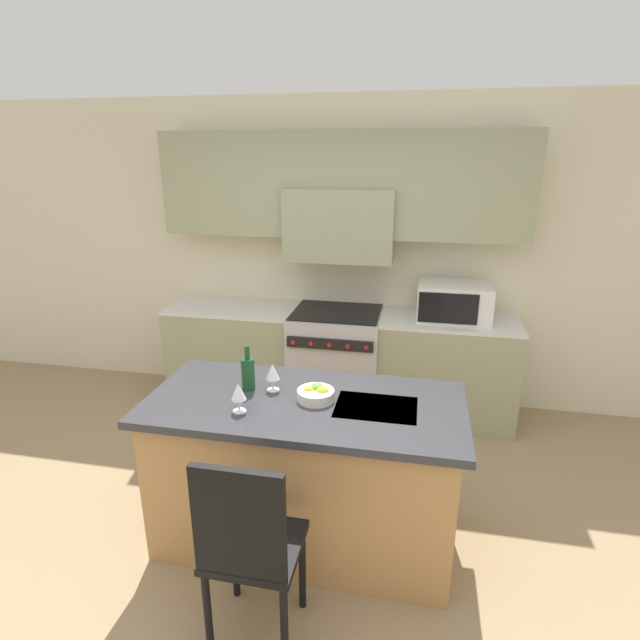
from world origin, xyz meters
TOP-DOWN VIEW (x-y plane):
  - ground_plane at (0.00, 0.00)m, footprint 10.00×10.00m
  - back_cabinetry at (0.00, 2.23)m, footprint 10.00×0.46m
  - back_counter at (-0.00, 1.97)m, footprint 3.05×0.62m
  - range_stove at (0.00, 1.95)m, footprint 0.77×0.70m
  - microwave at (0.97, 1.97)m, footprint 0.59×0.42m
  - kitchen_island at (0.10, 0.31)m, footprint 1.77×0.85m
  - island_chair at (0.02, -0.45)m, footprint 0.42×0.40m
  - wine_bottle at (-0.26, 0.39)m, footprint 0.08×0.08m
  - wine_glass_near at (-0.21, 0.12)m, footprint 0.08×0.08m
  - wine_glass_far at (-0.11, 0.40)m, footprint 0.08×0.08m
  - fruit_bowl at (0.16, 0.33)m, footprint 0.21×0.21m

SIDE VIEW (x-z plane):
  - ground_plane at x=0.00m, z-range 0.00..0.00m
  - back_counter at x=0.00m, z-range 0.00..0.91m
  - kitchen_island at x=0.10m, z-range 0.00..0.91m
  - range_stove at x=0.00m, z-range 0.00..0.92m
  - island_chair at x=0.02m, z-range 0.07..1.10m
  - fruit_bowl at x=0.16m, z-range 0.90..0.99m
  - wine_bottle at x=-0.26m, z-range 0.88..1.15m
  - wine_glass_near at x=-0.21m, z-range 0.94..1.10m
  - wine_glass_far at x=-0.11m, z-range 0.94..1.10m
  - microwave at x=0.97m, z-range 0.91..1.21m
  - back_cabinetry at x=0.00m, z-range 0.23..2.93m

